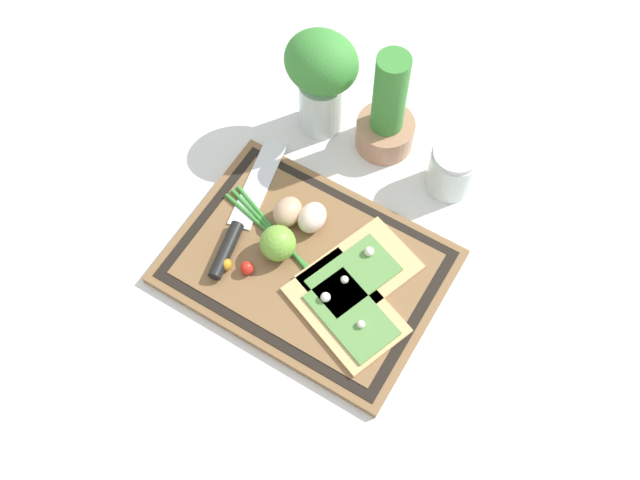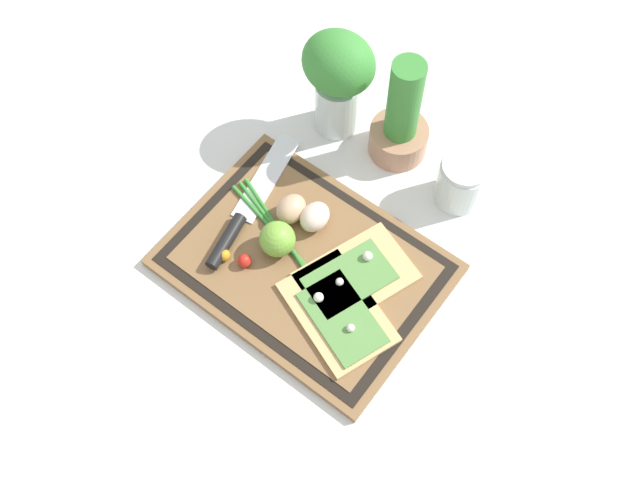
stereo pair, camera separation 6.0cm
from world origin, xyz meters
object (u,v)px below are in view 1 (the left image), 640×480
object	(u,v)px
pizza_slice_far	(359,273)
knife	(237,228)
cherry_tomato_yellow	(226,264)
sauce_jar	(452,171)
egg_brown	(288,212)
cherry_tomato_red	(247,268)
herb_pot	(387,116)
pizza_slice_near	(347,311)
herb_glass	(321,76)
lime	(278,243)
egg_pink	(312,217)

from	to	relation	value
pizza_slice_far	knife	distance (m)	0.21
cherry_tomato_yellow	sauce_jar	bearing A→B (deg)	55.47
egg_brown	cherry_tomato_red	xyz separation A→B (m)	(-0.00, -0.11, -0.01)
cherry_tomato_red	herb_pot	size ratio (longest dim) A/B	0.10
pizza_slice_near	pizza_slice_far	xyz separation A→B (m)	(-0.02, 0.07, 0.00)
sauce_jar	herb_pot	bearing A→B (deg)	172.23
pizza_slice_near	herb_glass	xyz separation A→B (m)	(-0.23, 0.30, 0.10)
egg_brown	cherry_tomato_red	world-z (taller)	egg_brown
pizza_slice_near	sauce_jar	xyz separation A→B (m)	(0.03, 0.30, 0.02)
cherry_tomato_red	herb_glass	distance (m)	0.34
lime	cherry_tomato_red	size ratio (longest dim) A/B	2.66
pizza_slice_near	pizza_slice_far	distance (m)	0.07
egg_pink	herb_glass	bearing A→B (deg)	117.18
egg_brown	herb_glass	world-z (taller)	herb_glass
lime	herb_pot	distance (m)	0.29
knife	egg_brown	xyz separation A→B (m)	(0.06, 0.06, 0.01)
sauce_jar	herb_glass	distance (m)	0.27
pizza_slice_near	sauce_jar	bearing A→B (deg)	84.87
lime	herb_glass	size ratio (longest dim) A/B	0.28
pizza_slice_near	cherry_tomato_yellow	size ratio (longest dim) A/B	10.66
knife	herb_glass	size ratio (longest dim) A/B	1.33
cherry_tomato_yellow	sauce_jar	distance (m)	0.41
herb_glass	herb_pot	bearing A→B (deg)	9.59
knife	herb_pot	size ratio (longest dim) A/B	1.30
knife	egg_pink	size ratio (longest dim) A/B	5.09
egg_brown	cherry_tomato_yellow	xyz separation A→B (m)	(-0.04, -0.13, -0.01)
sauce_jar	cherry_tomato_red	bearing A→B (deg)	-121.48
pizza_slice_far	cherry_tomato_yellow	xyz separation A→B (m)	(-0.19, -0.10, 0.00)
pizza_slice_far	egg_brown	distance (m)	0.15
pizza_slice_far	knife	world-z (taller)	pizza_slice_far
egg_brown	herb_pot	size ratio (longest dim) A/B	0.26
pizza_slice_near	egg_pink	xyz separation A→B (m)	(-0.13, 0.11, 0.02)
herb_pot	cherry_tomato_yellow	bearing A→B (deg)	-104.82
egg_brown	egg_pink	bearing A→B (deg)	16.52
knife	egg_pink	world-z (taller)	egg_pink
lime	sauce_jar	world-z (taller)	sauce_jar
knife	herb_glass	xyz separation A→B (m)	(-0.00, 0.27, 0.10)
pizza_slice_near	sauce_jar	world-z (taller)	sauce_jar
knife	egg_pink	distance (m)	0.12
pizza_slice_far	egg_pink	world-z (taller)	egg_pink
pizza_slice_far	knife	size ratio (longest dim) A/B	0.72
herb_glass	egg_brown	bearing A→B (deg)	-73.58
egg_brown	herb_glass	xyz separation A→B (m)	(-0.06, 0.21, 0.09)
pizza_slice_far	cherry_tomato_yellow	world-z (taller)	pizza_slice_far
herb_pot	egg_brown	bearing A→B (deg)	-103.96
egg_pink	lime	distance (m)	0.07
pizza_slice_near	knife	xyz separation A→B (m)	(-0.23, 0.03, 0.00)
herb_glass	pizza_slice_far	bearing A→B (deg)	-48.17
knife	cherry_tomato_yellow	distance (m)	0.07
cherry_tomato_yellow	pizza_slice_far	bearing A→B (deg)	27.75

